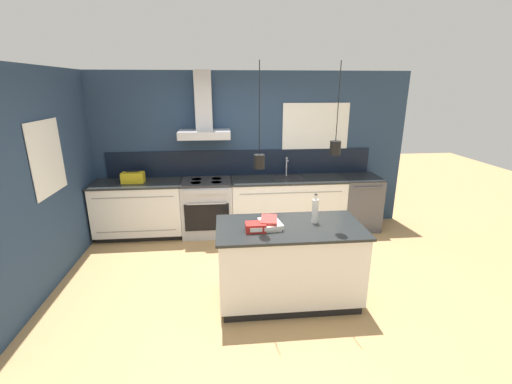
% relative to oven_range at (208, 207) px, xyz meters
% --- Properties ---
extents(ground_plane, '(16.00, 16.00, 0.00)m').
position_rel_oven_range_xyz_m(ground_plane, '(0.59, -1.69, -0.46)').
color(ground_plane, tan).
rests_on(ground_plane, ground).
extents(wall_back, '(5.60, 2.43, 2.60)m').
position_rel_oven_range_xyz_m(wall_back, '(0.56, 0.31, 0.90)').
color(wall_back, navy).
rests_on(wall_back, ground_plane).
extents(wall_left, '(0.08, 3.80, 2.60)m').
position_rel_oven_range_xyz_m(wall_left, '(-1.84, -0.99, 0.85)').
color(wall_left, navy).
rests_on(wall_left, ground_plane).
extents(counter_run_left, '(1.39, 0.64, 0.91)m').
position_rel_oven_range_xyz_m(counter_run_left, '(-1.09, 0.01, 0.01)').
color(counter_run_left, black).
rests_on(counter_run_left, ground_plane).
extents(counter_run_sink, '(1.88, 0.64, 1.23)m').
position_rel_oven_range_xyz_m(counter_run_sink, '(1.33, 0.01, 0.01)').
color(counter_run_sink, black).
rests_on(counter_run_sink, ground_plane).
extents(oven_range, '(0.80, 0.66, 0.91)m').
position_rel_oven_range_xyz_m(oven_range, '(0.00, 0.00, 0.00)').
color(oven_range, '#B5B5BA').
rests_on(oven_range, ground_plane).
extents(dishwasher, '(0.62, 0.65, 0.91)m').
position_rel_oven_range_xyz_m(dishwasher, '(2.57, 0.00, 0.00)').
color(dishwasher, '#4C4C51').
rests_on(dishwasher, ground_plane).
extents(kitchen_island, '(1.60, 0.83, 0.91)m').
position_rel_oven_range_xyz_m(kitchen_island, '(0.98, -1.95, 0.00)').
color(kitchen_island, black).
rests_on(kitchen_island, ground_plane).
extents(bottle_on_island, '(0.07, 0.07, 0.34)m').
position_rel_oven_range_xyz_m(bottle_on_island, '(1.28, -1.89, 0.60)').
color(bottle_on_island, silver).
rests_on(bottle_on_island, kitchen_island).
extents(book_stack, '(0.26, 0.34, 0.10)m').
position_rel_oven_range_xyz_m(book_stack, '(0.76, -1.96, 0.50)').
color(book_stack, silver).
rests_on(book_stack, kitchen_island).
extents(red_supply_box, '(0.21, 0.16, 0.09)m').
position_rel_oven_range_xyz_m(red_supply_box, '(0.60, -2.05, 0.50)').
color(red_supply_box, red).
rests_on(red_supply_box, kitchen_island).
extents(yellow_toolbox, '(0.34, 0.18, 0.19)m').
position_rel_oven_range_xyz_m(yellow_toolbox, '(-1.14, 0.00, 0.54)').
color(yellow_toolbox, gold).
rests_on(yellow_toolbox, counter_run_left).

